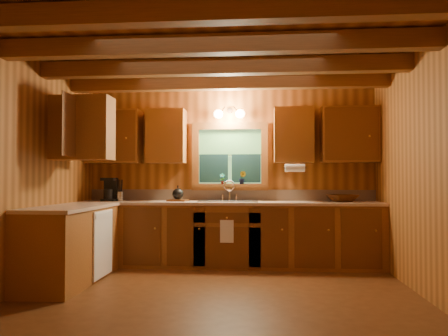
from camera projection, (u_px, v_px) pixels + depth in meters
name	position (u px, v px, depth m)	size (l,w,h in m)	color
room	(218.00, 171.00, 4.43)	(4.20, 4.20, 4.20)	#562F14
ceiling_beams	(218.00, 57.00, 4.46)	(4.20, 2.54, 0.18)	brown
base_cabinets	(190.00, 238.00, 5.72)	(4.20, 2.22, 0.86)	brown
countertop	(191.00, 204.00, 5.74)	(4.20, 2.24, 0.04)	tan
backsplash	(230.00, 195.00, 6.30)	(4.20, 0.02, 0.16)	tan
dishwasher_panel	(103.00, 243.00, 5.20)	(0.02, 0.60, 0.80)	white
upper_cabinets	(187.00, 134.00, 5.91)	(4.19, 1.77, 0.78)	brown
window	(230.00, 158.00, 6.29)	(1.12, 0.08, 1.00)	brown
window_sill	(230.00, 186.00, 6.24)	(1.06, 0.14, 0.04)	brown
wall_sconce	(229.00, 114.00, 6.19)	(0.45, 0.21, 0.17)	black
paper_towel_roll	(295.00, 168.00, 5.88)	(0.11, 0.11, 0.27)	white
dish_towel	(227.00, 231.00, 5.67)	(0.18, 0.01, 0.30)	white
sink	(229.00, 205.00, 6.01)	(0.82, 0.48, 0.43)	silver
coffee_maker	(110.00, 190.00, 6.12)	(0.19, 0.24, 0.33)	black
utensil_crock	(120.00, 196.00, 6.15)	(0.11, 0.11, 0.31)	silver
cutting_board	(178.00, 200.00, 6.07)	(0.28, 0.20, 0.02)	#5B3013
teakettle	(178.00, 194.00, 6.08)	(0.16, 0.16, 0.20)	black
wicker_basket	(342.00, 198.00, 5.94)	(0.40, 0.40, 0.10)	#48230C
potted_plant_left	(222.00, 179.00, 6.21)	(0.08, 0.06, 0.16)	#5B3013
potted_plant_right	(242.00, 178.00, 6.22)	(0.11, 0.08, 0.19)	#5B3013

